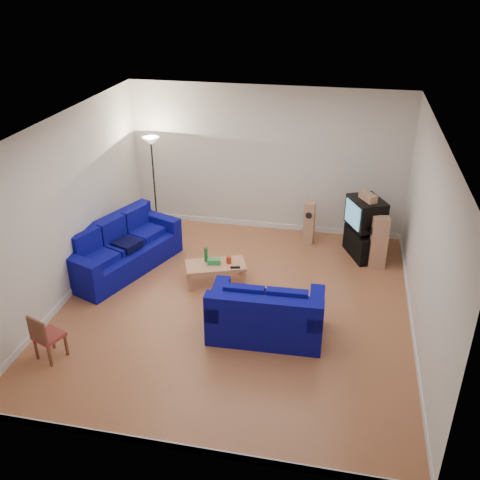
% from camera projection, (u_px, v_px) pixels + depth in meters
% --- Properties ---
extents(room, '(6.01, 6.51, 3.21)m').
position_uv_depth(room, '(235.00, 227.00, 8.72)').
color(room, brown).
rests_on(room, ground).
extents(sofa_three_seat, '(1.87, 2.66, 0.94)m').
position_uv_depth(sofa_three_seat, '(119.00, 252.00, 10.47)').
color(sofa_three_seat, '#08086B').
rests_on(sofa_three_seat, ground).
extents(sofa_loveseat, '(1.84, 1.07, 0.90)m').
position_uv_depth(sofa_loveseat, '(266.00, 317.00, 8.52)').
color(sofa_loveseat, '#08086B').
rests_on(sofa_loveseat, ground).
extents(coffee_table, '(1.22, 0.90, 0.40)m').
position_uv_depth(coffee_table, '(216.00, 267.00, 9.95)').
color(coffee_table, tan).
rests_on(coffee_table, ground).
extents(bottle, '(0.07, 0.07, 0.28)m').
position_uv_depth(bottle, '(206.00, 255.00, 9.97)').
color(bottle, '#197233').
rests_on(bottle, coffee_table).
extents(tissue_box, '(0.26, 0.17, 0.10)m').
position_uv_depth(tissue_box, '(214.00, 261.00, 9.92)').
color(tissue_box, green).
rests_on(tissue_box, coffee_table).
extents(red_canister, '(0.12, 0.12, 0.13)m').
position_uv_depth(red_canister, '(229.00, 260.00, 9.93)').
color(red_canister, red).
rests_on(red_canister, coffee_table).
extents(remote, '(0.19, 0.10, 0.02)m').
position_uv_depth(remote, '(235.00, 267.00, 9.80)').
color(remote, black).
rests_on(remote, coffee_table).
extents(tv_stand, '(0.84, 1.05, 0.56)m').
position_uv_depth(tv_stand, '(364.00, 243.00, 10.93)').
color(tv_stand, black).
rests_on(tv_stand, ground).
extents(av_receiver, '(0.44, 0.48, 0.09)m').
position_uv_depth(av_receiver, '(366.00, 229.00, 10.76)').
color(av_receiver, black).
rests_on(av_receiver, tv_stand).
extents(television, '(0.85, 0.94, 0.60)m').
position_uv_depth(television, '(366.00, 213.00, 10.63)').
color(television, black).
rests_on(television, av_receiver).
extents(centre_speaker, '(0.37, 0.45, 0.15)m').
position_uv_depth(centre_speaker, '(368.00, 197.00, 10.42)').
color(centre_speaker, tan).
rests_on(centre_speaker, television).
extents(speaker_left, '(0.23, 0.30, 0.95)m').
position_uv_depth(speaker_left, '(309.00, 222.00, 11.37)').
color(speaker_left, tan).
rests_on(speaker_left, ground).
extents(speaker_right, '(0.35, 0.29, 1.07)m').
position_uv_depth(speaker_right, '(379.00, 242.00, 10.41)').
color(speaker_right, tan).
rests_on(speaker_right, ground).
extents(floor_lamp, '(0.36, 0.36, 2.13)m').
position_uv_depth(floor_lamp, '(152.00, 154.00, 11.40)').
color(floor_lamp, black).
rests_on(floor_lamp, ground).
extents(dining_chair, '(0.49, 0.49, 0.79)m').
position_uv_depth(dining_chair, '(45.00, 336.00, 7.94)').
color(dining_chair, brown).
rests_on(dining_chair, ground).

